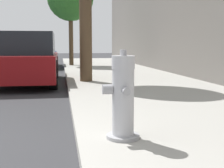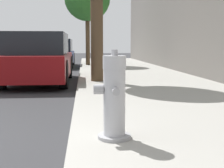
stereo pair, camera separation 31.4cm
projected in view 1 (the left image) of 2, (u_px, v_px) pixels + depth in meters
name	position (u px, v px, depth m)	size (l,w,h in m)	color
fire_hydrant	(123.00, 98.00, 3.13)	(0.38, 0.38, 0.90)	#97979C
parked_car_near	(26.00, 59.00, 8.57)	(1.71, 4.15, 1.40)	maroon
parked_car_mid	(38.00, 54.00, 15.12)	(1.73, 4.31, 1.35)	navy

